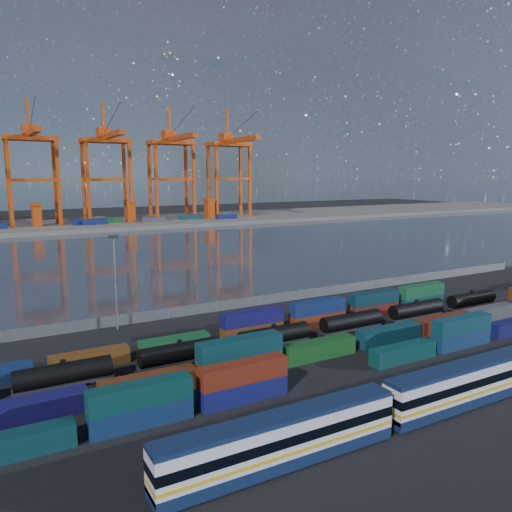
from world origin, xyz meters
TOP-DOWN VIEW (x-y plane):
  - ground at (0.00, 0.00)m, footprint 700.00×700.00m
  - harbor_water at (0.00, 105.00)m, footprint 700.00×700.00m
  - far_quay at (0.00, 210.00)m, footprint 700.00×70.00m
  - distant_mountains at (63.02, 1600.00)m, footprint 2470.00×1100.00m
  - passenger_train at (-1.18, -23.14)m, footprint 76.69×3.05m
  - container_row_south at (-5.68, -9.20)m, footprint 126.39×2.27m
  - container_row_mid at (6.59, -2.20)m, footprint 141.21×2.45m
  - container_row_north at (-3.59, 10.51)m, footprint 140.39×2.21m
  - tanker_string at (-10.89, 4.82)m, footprint 105.18×2.62m
  - waterfront_fence at (-0.00, 28.00)m, footprint 160.12×0.12m
  - yard_light_mast at (-30.00, 26.00)m, footprint 1.60×0.40m
  - gantry_cranes at (-7.50, 203.33)m, footprint 199.17×46.41m
  - quay_containers at (-11.00, 195.46)m, footprint 172.58×10.99m
  - straddle_carriers at (-2.50, 200.00)m, footprint 140.00×7.00m

SIDE VIEW (x-z plane):
  - ground at x=0.00m, z-range 0.00..0.00m
  - harbor_water at x=0.00m, z-range 0.01..0.01m
  - far_quay at x=0.00m, z-range 0.00..2.00m
  - waterfront_fence at x=0.00m, z-range -0.10..2.10m
  - container_row_mid at x=6.59m, z-range -0.90..4.31m
  - tanker_string at x=-10.89m, z-range 0.01..3.75m
  - container_row_north at x=-3.59m, z-range -0.45..4.25m
  - container_row_south at x=-5.68m, z-range -0.35..4.49m
  - passenger_train at x=-1.18m, z-range 0.01..5.24m
  - quay_containers at x=-11.00m, z-range 2.00..4.60m
  - straddle_carriers at x=-2.50m, z-range 2.27..13.37m
  - yard_light_mast at x=-30.00m, z-range 1.00..17.60m
  - gantry_cranes at x=-7.50m, z-range 7.10..69.95m
  - distant_mountains at x=63.02m, z-range -39.71..480.29m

